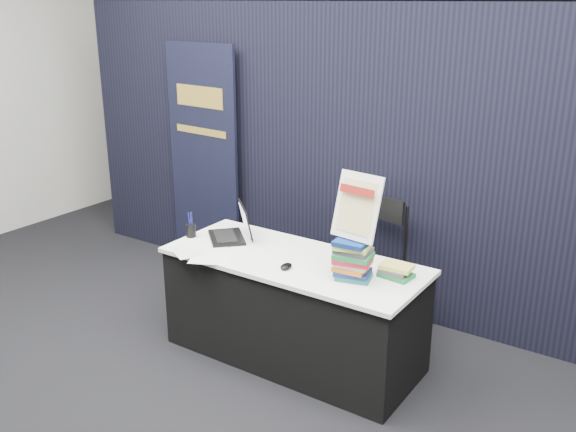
{
  "coord_description": "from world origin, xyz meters",
  "views": [
    {
      "loc": [
        2.21,
        -2.79,
        2.42
      ],
      "look_at": [
        -0.05,
        0.55,
        1.05
      ],
      "focal_mm": 40.0,
      "sensor_mm": 36.0,
      "label": 1
    }
  ],
  "objects_px": {
    "display_table": "(293,308)",
    "info_sign": "(357,207)",
    "laptop": "(230,229)",
    "pullup_banner": "(204,171)",
    "book_stack_tall": "(353,260)",
    "stacking_chair": "(367,260)",
    "book_stack_short": "(395,271)"
  },
  "relations": [
    {
      "from": "display_table",
      "to": "info_sign",
      "type": "distance_m",
      "value": 0.97
    },
    {
      "from": "laptop",
      "to": "pullup_banner",
      "type": "height_order",
      "value": "pullup_banner"
    },
    {
      "from": "laptop",
      "to": "book_stack_short",
      "type": "height_order",
      "value": "laptop"
    },
    {
      "from": "display_table",
      "to": "stacking_chair",
      "type": "height_order",
      "value": "stacking_chair"
    },
    {
      "from": "book_stack_tall",
      "to": "book_stack_short",
      "type": "relative_size",
      "value": 1.35
    },
    {
      "from": "book_stack_short",
      "to": "info_sign",
      "type": "distance_m",
      "value": 0.49
    },
    {
      "from": "laptop",
      "to": "book_stack_tall",
      "type": "relative_size",
      "value": 1.73
    },
    {
      "from": "laptop",
      "to": "stacking_chair",
      "type": "relative_size",
      "value": 0.44
    },
    {
      "from": "display_table",
      "to": "stacking_chair",
      "type": "bearing_deg",
      "value": 69.62
    },
    {
      "from": "book_stack_tall",
      "to": "info_sign",
      "type": "relative_size",
      "value": 0.63
    },
    {
      "from": "book_stack_short",
      "to": "pullup_banner",
      "type": "bearing_deg",
      "value": 160.13
    },
    {
      "from": "laptop",
      "to": "book_stack_short",
      "type": "bearing_deg",
      "value": 44.32
    },
    {
      "from": "book_stack_tall",
      "to": "book_stack_short",
      "type": "height_order",
      "value": "book_stack_tall"
    },
    {
      "from": "laptop",
      "to": "pullup_banner",
      "type": "distance_m",
      "value": 1.33
    },
    {
      "from": "book_stack_tall",
      "to": "book_stack_short",
      "type": "xyz_separation_m",
      "value": [
        0.21,
        0.18,
        -0.09
      ]
    },
    {
      "from": "book_stack_short",
      "to": "stacking_chair",
      "type": "xyz_separation_m",
      "value": [
        -0.46,
        0.52,
        -0.22
      ]
    },
    {
      "from": "book_stack_tall",
      "to": "pullup_banner",
      "type": "relative_size",
      "value": 0.13
    },
    {
      "from": "stacking_chair",
      "to": "book_stack_short",
      "type": "bearing_deg",
      "value": -35.46
    },
    {
      "from": "book_stack_short",
      "to": "stacking_chair",
      "type": "distance_m",
      "value": 0.73
    },
    {
      "from": "display_table",
      "to": "laptop",
      "type": "relative_size",
      "value": 3.95
    },
    {
      "from": "book_stack_tall",
      "to": "stacking_chair",
      "type": "relative_size",
      "value": 0.26
    },
    {
      "from": "book_stack_tall",
      "to": "laptop",
      "type": "bearing_deg",
      "value": 172.03
    },
    {
      "from": "display_table",
      "to": "book_stack_short",
      "type": "distance_m",
      "value": 0.82
    },
    {
      "from": "book_stack_short",
      "to": "stacking_chair",
      "type": "height_order",
      "value": "stacking_chair"
    },
    {
      "from": "laptop",
      "to": "display_table",
      "type": "bearing_deg",
      "value": 35.38
    },
    {
      "from": "laptop",
      "to": "pullup_banner",
      "type": "bearing_deg",
      "value": -177.43
    },
    {
      "from": "book_stack_tall",
      "to": "pullup_banner",
      "type": "height_order",
      "value": "pullup_banner"
    },
    {
      "from": "display_table",
      "to": "book_stack_tall",
      "type": "relative_size",
      "value": 6.82
    },
    {
      "from": "pullup_banner",
      "to": "stacking_chair",
      "type": "relative_size",
      "value": 2.0
    },
    {
      "from": "display_table",
      "to": "laptop",
      "type": "bearing_deg",
      "value": 172.21
    },
    {
      "from": "display_table",
      "to": "book_stack_tall",
      "type": "height_order",
      "value": "book_stack_tall"
    },
    {
      "from": "book_stack_tall",
      "to": "display_table",
      "type": "bearing_deg",
      "value": 171.81
    }
  ]
}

